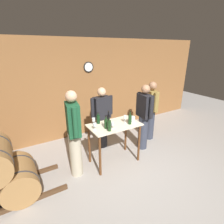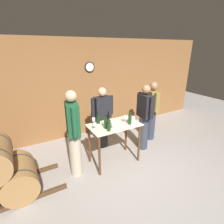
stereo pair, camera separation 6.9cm
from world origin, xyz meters
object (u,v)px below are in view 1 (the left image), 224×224
object	(u,v)px
wine_bottle_left	(109,125)
wine_bottle_right	(108,120)
wine_bottle_far_left	(98,119)
person_visitor_with_scarf	(151,110)
ice_bucket	(132,119)
wine_glass_near_center	(94,120)
wine_glass_near_left	(95,125)
wine_glass_far_side	(125,117)
wine_bottle_far_right	(130,119)
person_visitor_near_door	(144,116)
person_host	(102,117)
wine_bottle_center	(106,123)
person_visitor_bearded	(74,133)
wine_glass_near_right	(113,124)

from	to	relation	value
wine_bottle_left	wine_bottle_right	size ratio (longest dim) A/B	0.92
wine_bottle_far_left	person_visitor_with_scarf	distance (m)	1.71
ice_bucket	person_visitor_with_scarf	distance (m)	1.15
wine_glass_near_center	wine_glass_near_left	bearing A→B (deg)	-110.01
wine_bottle_left	wine_glass_far_side	bearing A→B (deg)	20.14
wine_glass_near_left	person_visitor_with_scarf	world-z (taller)	person_visitor_with_scarf
wine_bottle_far_left	wine_bottle_far_right	bearing A→B (deg)	-33.41
wine_glass_near_center	person_visitor_near_door	bearing A→B (deg)	-3.99
person_host	wine_glass_near_left	bearing A→B (deg)	-126.83
person_host	person_visitor_with_scarf	size ratio (longest dim) A/B	0.97
wine_bottle_center	person_visitor_bearded	world-z (taller)	person_visitor_bearded
wine_bottle_right	wine_glass_near_right	world-z (taller)	wine_bottle_right
ice_bucket	wine_glass_near_left	bearing A→B (deg)	174.92
wine_bottle_left	wine_glass_near_right	bearing A→B (deg)	24.28
ice_bucket	person_visitor_near_door	world-z (taller)	person_visitor_near_door
wine_bottle_far_right	wine_glass_near_center	size ratio (longest dim) A/B	1.95
wine_glass_near_left	wine_glass_near_right	xyz separation A→B (m)	(0.32, -0.15, -0.00)
person_visitor_with_scarf	person_visitor_bearded	distance (m)	2.34
wine_glass_near_center	wine_glass_near_right	world-z (taller)	wine_glass_near_center
wine_glass_near_right	person_visitor_bearded	xyz separation A→B (m)	(-0.74, 0.18, -0.09)
wine_glass_far_side	ice_bucket	xyz separation A→B (m)	(0.15, -0.06, -0.06)
wine_bottle_left	person_visitor_with_scarf	size ratio (longest dim) A/B	0.18
person_visitor_with_scarf	person_visitor_near_door	size ratio (longest dim) A/B	0.98
wine_bottle_center	wine_bottle_far_right	world-z (taller)	wine_bottle_far_right
wine_bottle_center	wine_bottle_far_right	distance (m)	0.54
wine_bottle_right	wine_glass_near_center	size ratio (longest dim) A/B	2.03
wine_glass_near_center	wine_glass_near_right	distance (m)	0.44
wine_bottle_center	person_visitor_with_scarf	bearing A→B (deg)	16.57
wine_bottle_far_left	person_visitor_with_scarf	world-z (taller)	person_visitor_with_scarf
wine_bottle_far_left	wine_glass_near_left	distance (m)	0.30
wine_glass_near_center	ice_bucket	world-z (taller)	wine_glass_near_center
wine_bottle_left	person_visitor_near_door	bearing A→B (deg)	15.74
person_visitor_bearded	person_visitor_with_scarf	bearing A→B (deg)	9.82
person_host	person_visitor_near_door	world-z (taller)	person_visitor_near_door
wine_bottle_far_left	wine_bottle_left	distance (m)	0.43
wine_bottle_left	person_visitor_bearded	size ratio (longest dim) A/B	0.16
wine_glass_near_center	person_host	size ratio (longest dim) A/B	0.10
wine_bottle_center	wine_bottle_left	bearing A→B (deg)	-90.11
wine_bottle_far_left	wine_glass_near_left	world-z (taller)	wine_bottle_far_left
wine_glass_near_right	person_visitor_bearded	bearing A→B (deg)	166.04
wine_glass_near_right	person_visitor_near_door	world-z (taller)	person_visitor_near_door
person_visitor_with_scarf	wine_glass_near_left	bearing A→B (deg)	-167.07
wine_bottle_far_right	wine_glass_far_side	xyz separation A→B (m)	(-0.04, 0.12, 0.01)
wine_glass_near_center	person_host	xyz separation A→B (m)	(0.46, 0.50, -0.20)
person_visitor_with_scarf	person_visitor_bearded	xyz separation A→B (m)	(-2.30, -0.40, 0.07)
wine_glass_near_left	person_visitor_near_door	size ratio (longest dim) A/B	0.08
wine_glass_near_center	wine_bottle_right	bearing A→B (deg)	-33.06
wine_bottle_center	wine_bottle_right	size ratio (longest dim) A/B	0.88
wine_glass_near_right	person_visitor_with_scarf	xyz separation A→B (m)	(1.56, 0.58, -0.16)
wine_glass_far_side	person_visitor_near_door	distance (m)	0.70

